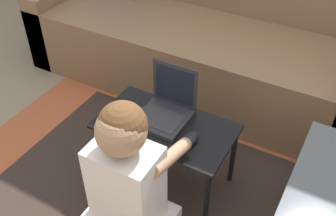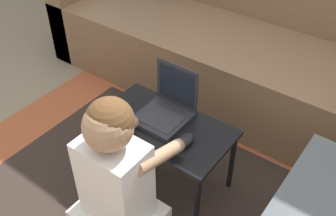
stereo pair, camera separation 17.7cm
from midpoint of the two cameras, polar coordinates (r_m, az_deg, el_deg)
name	(u,v)px [view 2 (the right image)]	position (r m, az deg, el deg)	size (l,w,h in m)	color
ground_plane	(139,198)	(1.98, -1.69, -13.09)	(16.00, 16.00, 0.00)	#7F705B
area_rug	(142,202)	(1.97, -1.18, -13.55)	(2.12, 1.70, 0.01)	#9E4C2D
couch	(214,45)	(2.61, 8.62, 9.04)	(2.18, 0.82, 0.80)	brown
laptop_desk	(164,132)	(1.82, 2.20, -3.59)	(0.63, 0.35, 0.37)	black
laptop	(167,110)	(1.81, 2.61, -0.44)	(0.23, 0.23, 0.24)	#232328
computer_mouse	(186,140)	(1.70, 5.55, -4.82)	(0.06, 0.10, 0.04)	black
person_seated	(116,182)	(1.60, -4.35, -10.81)	(0.35, 0.42, 0.75)	silver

